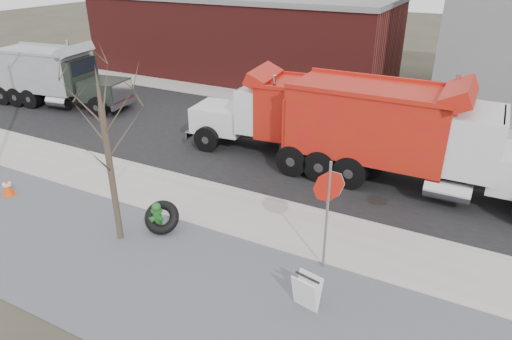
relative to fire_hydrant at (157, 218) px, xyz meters
The scene contains 16 objects.
ground 3.06m from the fire_hydrant, 34.79° to the left, with size 120.00×120.00×0.00m, color #383328.
gravel_verge 3.08m from the fire_hydrant, 35.45° to the right, with size 60.00×5.00×0.03m, color slate.
sidewalk 3.20m from the fire_hydrant, 38.49° to the left, with size 60.00×2.50×0.06m, color #9E9B93.
curb 4.13m from the fire_hydrant, 52.81° to the left, with size 60.00×0.15×0.11m, color #9E9B93.
road 8.42m from the fire_hydrant, 72.78° to the left, with size 60.00×9.40×0.02m, color black.
far_sidewalk 13.96m from the fire_hydrant, 79.73° to the left, with size 60.00×2.00×0.06m, color #9E9B93.
building_brick 20.30m from the fire_hydrant, 111.86° to the left, with size 20.20×8.20×5.30m.
bare_tree 3.07m from the fire_hydrant, 129.25° to the right, with size 3.20×3.20×5.20m.
fire_hydrant is the anchor object (origin of this frame).
truck_tire 0.16m from the fire_hydrant, 17.08° to the left, with size 1.32×1.25×0.98m.
stop_sign 5.41m from the fire_hydrant, ahead, with size 0.62×0.63×3.15m.
sandwich_board 5.39m from the fire_hydrant, 11.39° to the right, with size 0.72×0.54×0.91m.
traffic_cone_near 6.07m from the fire_hydrant, behind, with size 0.36×0.36×0.70m.
dump_truck_red_a 8.96m from the fire_hydrant, 48.33° to the left, with size 9.88×2.74×3.94m.
dump_truck_red_b 7.55m from the fire_hydrant, 79.16° to the left, with size 8.37×3.22×3.50m.
dump_truck_grey 14.92m from the fire_hydrant, 149.49° to the left, with size 7.67×3.29×3.40m.
Camera 1 is at (5.66, -10.80, 7.70)m, focal length 32.00 mm.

